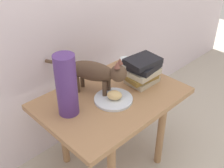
# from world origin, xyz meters

# --- Properties ---
(ground_plane) EXTENTS (6.00, 6.00, 0.00)m
(ground_plane) POSITION_xyz_m (0.00, 0.00, 0.00)
(ground_plane) COLOR #B2A899
(side_table) EXTENTS (0.79, 0.55, 0.51)m
(side_table) POSITION_xyz_m (0.00, 0.00, 0.44)
(side_table) COLOR #9E724C
(side_table) RESTS_ON ground
(plate) EXTENTS (0.21, 0.21, 0.01)m
(plate) POSITION_xyz_m (-0.02, -0.03, 0.51)
(plate) COLOR silver
(plate) RESTS_ON side_table
(bread_roll) EXTENTS (0.10, 0.10, 0.05)m
(bread_roll) POSITION_xyz_m (-0.02, -0.04, 0.55)
(bread_roll) COLOR #E0BC7A
(bread_roll) RESTS_ON plate
(cat) EXTENTS (0.24, 0.44, 0.23)m
(cat) POSITION_xyz_m (-0.03, 0.08, 0.64)
(cat) COLOR #4C3828
(cat) RESTS_ON side_table
(book_stack) EXTENTS (0.21, 0.17, 0.16)m
(book_stack) POSITION_xyz_m (0.23, -0.02, 0.59)
(book_stack) COLOR #BCB299
(book_stack) RESTS_ON side_table
(green_vase) EXTENTS (0.10, 0.10, 0.32)m
(green_vase) POSITION_xyz_m (-0.25, 0.05, 0.67)
(green_vase) COLOR #4C2D72
(green_vase) RESTS_ON side_table
(candle_jar) EXTENTS (0.07, 0.07, 0.08)m
(candle_jar) POSITION_xyz_m (0.26, 0.15, 0.55)
(candle_jar) COLOR silver
(candle_jar) RESTS_ON side_table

